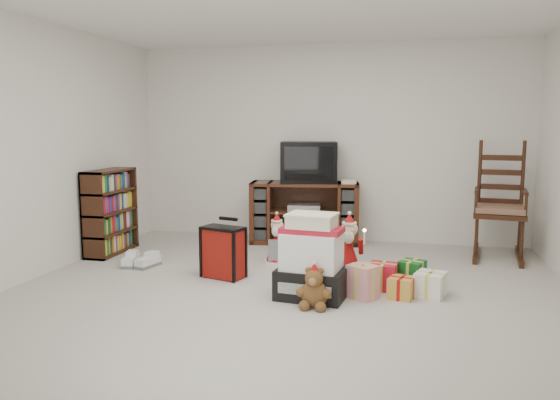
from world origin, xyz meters
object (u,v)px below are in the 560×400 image
(bookshelf, at_px, (111,213))
(gift_pile, at_px, (312,262))
(tv_stand, at_px, (304,212))
(crt_television, at_px, (309,162))
(teddy_bear, at_px, (314,290))
(mrs_claus_figurine, at_px, (277,244))
(gift_cluster, at_px, (401,281))
(rocking_chair, at_px, (498,216))
(sneaker_pair, at_px, (139,261))
(santa_figurine, at_px, (349,254))
(red_suitcase, at_px, (223,252))

(bookshelf, xyz_separation_m, gift_pile, (2.57, -1.13, -0.15))
(tv_stand, xyz_separation_m, crt_television, (0.05, 0.01, 0.64))
(teddy_bear, height_order, mrs_claus_figurine, mrs_claus_figurine)
(teddy_bear, relative_size, gift_cluster, 0.41)
(bookshelf, relative_size, rocking_chair, 0.72)
(tv_stand, height_order, sneaker_pair, tv_stand)
(gift_cluster, bearing_deg, tv_stand, 122.74)
(gift_cluster, bearing_deg, mrs_claus_figurine, 149.07)
(gift_pile, distance_m, santa_figurine, 0.72)
(rocking_chair, distance_m, santa_figurine, 2.04)
(santa_figurine, bearing_deg, gift_cluster, -37.35)
(rocking_chair, bearing_deg, bookshelf, -161.57)
(bookshelf, distance_m, crt_television, 2.46)
(rocking_chair, xyz_separation_m, gift_cluster, (-1.04, -1.71, -0.34))
(gift_cluster, bearing_deg, sneaker_pair, 172.92)
(tv_stand, height_order, teddy_bear, tv_stand)
(tv_stand, bearing_deg, santa_figurine, -71.97)
(bookshelf, bearing_deg, gift_pile, -23.66)
(mrs_claus_figurine, bearing_deg, crt_television, 83.28)
(bookshelf, relative_size, gift_pile, 1.35)
(rocking_chair, bearing_deg, mrs_claus_figurine, -151.63)
(gift_cluster, bearing_deg, teddy_bear, -142.23)
(teddy_bear, bearing_deg, tv_stand, 102.65)
(bookshelf, distance_m, gift_pile, 2.81)
(teddy_bear, relative_size, sneaker_pair, 0.86)
(red_suitcase, relative_size, crt_television, 0.77)
(bookshelf, height_order, santa_figurine, bookshelf)
(gift_pile, height_order, gift_cluster, gift_pile)
(bookshelf, relative_size, santa_figurine, 1.51)
(teddy_bear, xyz_separation_m, crt_television, (-0.50, 2.46, 0.88))
(teddy_bear, xyz_separation_m, gift_cluster, (0.69, 0.53, -0.02))
(red_suitcase, xyz_separation_m, sneaker_pair, (-1.01, 0.21, -0.20))
(sneaker_pair, height_order, gift_cluster, gift_cluster)
(bookshelf, relative_size, sneaker_pair, 2.53)
(santa_figurine, xyz_separation_m, crt_television, (-0.68, 1.55, 0.78))
(gift_pile, bearing_deg, rocking_chair, 54.48)
(santa_figurine, height_order, gift_cluster, santa_figurine)
(tv_stand, height_order, gift_cluster, tv_stand)
(bookshelf, height_order, rocking_chair, rocking_chair)
(tv_stand, relative_size, gift_cluster, 1.73)
(gift_pile, height_order, santa_figurine, gift_pile)
(rocking_chair, height_order, sneaker_pair, rocking_chair)
(tv_stand, distance_m, santa_figurine, 1.71)
(mrs_claus_figurine, relative_size, gift_cluster, 0.68)
(rocking_chair, xyz_separation_m, red_suitcase, (-2.74, -1.58, -0.21))
(santa_figurine, height_order, sneaker_pair, santa_figurine)
(rocking_chair, xyz_separation_m, sneaker_pair, (-3.75, -1.37, -0.41))
(crt_television, bearing_deg, santa_figurine, -76.40)
(bookshelf, distance_m, sneaker_pair, 0.90)
(tv_stand, xyz_separation_m, red_suitcase, (-0.46, -1.79, -0.13))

